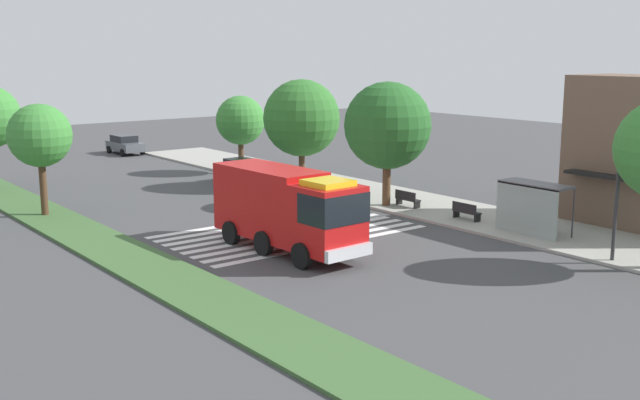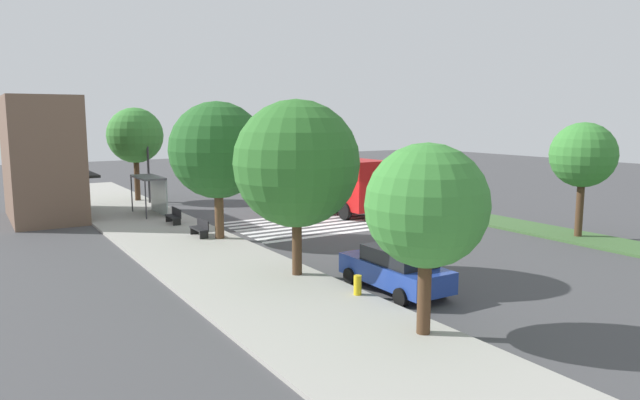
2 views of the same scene
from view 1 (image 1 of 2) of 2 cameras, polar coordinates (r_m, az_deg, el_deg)
The scene contains 16 objects.
ground_plane at distance 39.06m, azimuth -3.55°, elevation -2.01°, with size 120.00×120.00×0.00m, color #424244.
sidewalk at distance 45.17m, azimuth 6.77°, elevation -0.18°, with size 60.00×5.81×0.14m, color #9E9B93.
median_strip at distance 35.15m, azimuth -14.94°, elevation -3.74°, with size 60.00×3.00×0.14m, color #3D6033.
crosswalk at distance 37.90m, azimuth -2.31°, elevation -2.39°, with size 6.75×12.41×0.01m.
fire_truck at distance 33.67m, azimuth -2.30°, elevation -0.52°, with size 8.45×2.95×3.67m.
parked_car_west at distance 68.55m, azimuth -14.36°, elevation 4.06°, with size 4.23×2.08×1.63m.
parked_car_mid at distance 51.50m, azimuth -5.63°, elevation 2.14°, with size 4.64×2.12×1.66m.
bus_stop_shelter at distance 37.91m, azimuth 15.48°, elevation 0.12°, with size 3.50×1.40×2.46m.
bench_near_shelter at distance 40.59m, azimuth 10.85°, elevation -0.83°, with size 1.60×0.50×0.90m.
bench_west_of_shelter at distance 43.53m, azimuth 6.53°, elevation 0.10°, with size 1.60×0.50×0.90m.
street_lamp at distance 33.98m, azimuth 21.35°, elevation 1.07°, with size 0.36×0.36×5.40m.
sidewalk_tree_far_west at distance 55.64m, azimuth -5.97°, elevation 5.93°, with size 3.54×3.54×5.53m.
sidewalk_tree_west at distance 49.45m, azimuth -1.39°, elevation 6.14°, with size 4.97×4.97×6.92m.
sidewalk_tree_center at distance 43.21m, azimuth 5.06°, elevation 5.55°, with size 4.92×4.92×7.03m.
median_tree_west at distance 43.18m, azimuth -20.20°, elevation 4.51°, with size 3.37×3.37×5.97m.
fire_hydrant at distance 52.47m, azimuth -4.05°, elevation 1.91°, with size 0.28×0.28×0.70m, color gold.
Camera 1 is at (31.45, -21.41, 8.85)m, focal length 42.84 mm.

